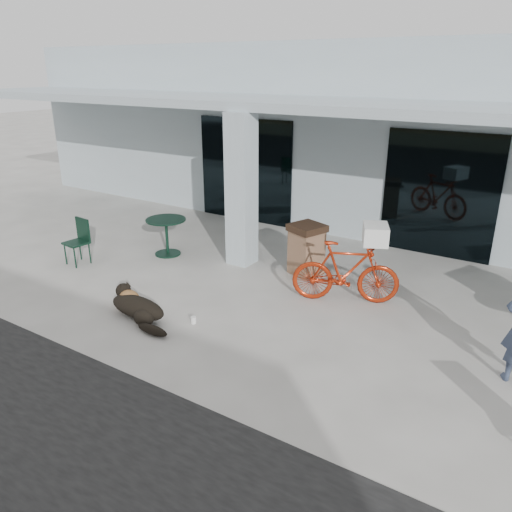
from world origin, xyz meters
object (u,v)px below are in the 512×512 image
Objects in this scene: bicycle at (346,272)px; cafe_table_near at (167,237)px; cafe_chair_near at (76,242)px; dog at (138,306)px; trash_receptacle at (306,249)px.

cafe_table_near is (-4.27, 0.09, -0.15)m from bicycle.
bicycle is 4.27m from cafe_table_near.
bicycle is 1.94× the size of cafe_chair_near.
dog is 1.32× the size of cafe_chair_near.
cafe_table_near is 1.90m from cafe_chair_near.
cafe_table_near is 0.85× the size of trash_receptacle.
bicycle is at bearing 61.46° from dog.
cafe_chair_near reaches higher than cafe_table_near.
trash_receptacle is at bearing 12.40° from cafe_table_near.
bicycle reaches higher than trash_receptacle.
bicycle is at bearing -33.49° from trash_receptacle.
cafe_chair_near is at bearing 79.82° from bicycle.
cafe_table_near reaches higher than dog.
bicycle reaches higher than cafe_table_near.
cafe_chair_near is (-5.48, -1.36, -0.08)m from bicycle.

